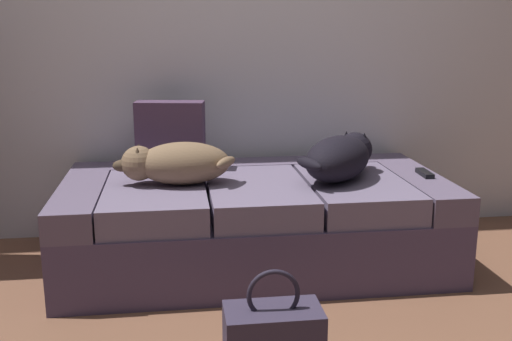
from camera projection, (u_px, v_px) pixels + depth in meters
couch at (255, 221)px, 2.93m from camera, size 1.80×0.93×0.43m
dog_tan at (176, 163)px, 2.75m from camera, size 0.57×0.26×0.19m
dog_dark at (341, 157)px, 2.84m from camera, size 0.48×0.55×0.21m
tv_remote at (425, 173)px, 2.93m from camera, size 0.05×0.15×0.02m
throw_pillow at (171, 135)px, 3.04m from camera, size 0.36×0.18×0.34m
handbag at (273, 341)px, 1.99m from camera, size 0.32×0.18×0.38m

